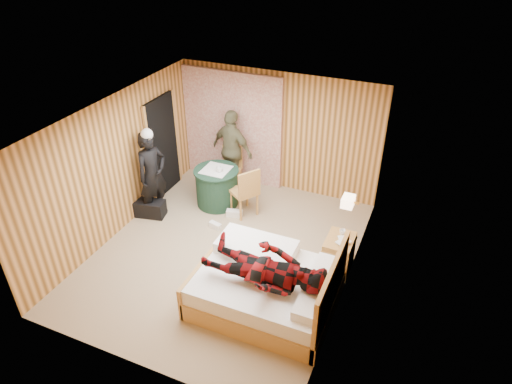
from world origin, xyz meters
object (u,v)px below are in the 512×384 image
at_px(chair_far, 231,165).
at_px(man_at_table, 232,150).
at_px(bed, 269,287).
at_px(man_on_bed, 265,262).
at_px(nightstand, 338,253).
at_px(duffel_bag, 150,208).
at_px(round_table, 217,187).
at_px(chair_near, 246,189).
at_px(woman_standing, 152,175).
at_px(wall_lamp, 348,201).

height_order(chair_far, man_at_table, man_at_table).
bearing_deg(bed, man_on_bed, -83.18).
xyz_separation_m(nightstand, duffel_bag, (-3.73, 0.06, -0.15)).
distance_m(round_table, man_at_table, 0.88).
relative_size(round_table, man_on_bed, 0.50).
relative_size(nightstand, chair_near, 0.60).
xyz_separation_m(woman_standing, man_on_bed, (2.93, -1.60, 0.12)).
distance_m(woman_standing, man_at_table, 1.78).
bearing_deg(wall_lamp, chair_far, 150.11).
xyz_separation_m(round_table, woman_standing, (-0.94, -0.77, 0.46)).
relative_size(nightstand, man_on_bed, 0.35).
xyz_separation_m(bed, duffel_bag, (-2.97, 1.25, -0.16)).
distance_m(bed, woman_standing, 3.26).
bearing_deg(chair_near, chair_far, -104.92).
relative_size(woman_standing, man_at_table, 1.00).
relative_size(bed, man_on_bed, 1.16).
bearing_deg(man_at_table, nightstand, 163.44).
distance_m(wall_lamp, man_at_table, 3.25).
xyz_separation_m(chair_far, woman_standing, (-0.92, -1.47, 0.32)).
relative_size(nightstand, duffel_bag, 1.09).
relative_size(round_table, chair_near, 0.87).
bearing_deg(man_at_table, duffel_bag, 73.74).
bearing_deg(bed, chair_near, 122.31).
relative_size(wall_lamp, chair_near, 0.25).
relative_size(duffel_bag, man_at_table, 0.33).
bearing_deg(wall_lamp, duffel_bag, 179.90).
distance_m(wall_lamp, nightstand, 0.99).
relative_size(round_table, duffel_bag, 1.56).
distance_m(chair_far, man_on_bed, 3.69).
height_order(wall_lamp, nightstand, wall_lamp).
bearing_deg(round_table, wall_lamp, -18.01).
bearing_deg(chair_near, nightstand, 102.97).
xyz_separation_m(nightstand, chair_far, (-2.74, 1.65, 0.23)).
xyz_separation_m(man_at_table, man_on_bed, (2.00, -3.11, 0.12)).
xyz_separation_m(chair_near, man_at_table, (-0.71, 0.89, 0.27)).
bearing_deg(woman_standing, man_at_table, -13.92).
distance_m(wall_lamp, man_on_bed, 1.69).
bearing_deg(nightstand, chair_near, 158.32).
distance_m(chair_near, man_at_table, 1.17).
distance_m(bed, round_table, 2.91).
bearing_deg(woman_standing, chair_near, -51.51).
bearing_deg(duffel_bag, round_table, 30.05).
distance_m(chair_far, man_at_table, 0.33).
bearing_deg(man_at_table, man_on_bed, 137.97).
height_order(nightstand, round_table, round_table).
bearing_deg(duffel_bag, man_on_bed, -37.78).
height_order(chair_near, woman_standing, woman_standing).
bearing_deg(nightstand, man_on_bed, -117.25).
xyz_separation_m(chair_far, man_on_bed, (2.01, -3.07, 0.45)).
height_order(round_table, chair_near, chair_near).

